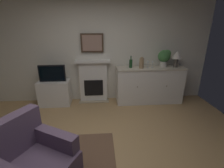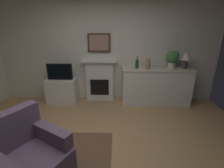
# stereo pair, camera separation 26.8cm
# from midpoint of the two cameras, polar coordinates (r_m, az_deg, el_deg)

# --- Properties ---
(ground_plane) EXTENTS (5.64, 4.44, 0.10)m
(ground_plane) POSITION_cam_midpoint_polar(r_m,az_deg,el_deg) (2.79, -1.97, -24.97)
(ground_plane) COLOR tan
(ground_plane) RESTS_ON ground
(wall_rear) EXTENTS (5.64, 0.06, 2.71)m
(wall_rear) POSITION_cam_midpoint_polar(r_m,az_deg,el_deg) (4.20, -0.22, 12.27)
(wall_rear) COLOR silver
(wall_rear) RESTS_ON ground_plane
(fireplace_unit) EXTENTS (0.87, 0.30, 1.10)m
(fireplace_unit) POSITION_cam_midpoint_polar(r_m,az_deg,el_deg) (4.27, -2.52, 1.21)
(fireplace_unit) COLOR white
(fireplace_unit) RESTS_ON ground_plane
(framed_picture) EXTENTS (0.55, 0.04, 0.45)m
(framed_picture) POSITION_cam_midpoint_polar(r_m,az_deg,el_deg) (4.11, -2.69, 14.25)
(framed_picture) COLOR #473323
(sideboard_cabinet) EXTENTS (1.70, 0.49, 0.93)m
(sideboard_cabinet) POSITION_cam_midpoint_polar(r_m,az_deg,el_deg) (4.26, 16.91, -0.86)
(sideboard_cabinet) COLOR white
(sideboard_cabinet) RESTS_ON ground_plane
(table_lamp) EXTENTS (0.26, 0.26, 0.40)m
(table_lamp) POSITION_cam_midpoint_polar(r_m,az_deg,el_deg) (4.29, 26.21, 8.41)
(table_lamp) COLOR #4C4742
(table_lamp) RESTS_ON sideboard_cabinet
(wine_bottle) EXTENTS (0.08, 0.08, 0.29)m
(wine_bottle) POSITION_cam_midpoint_polar(r_m,az_deg,el_deg) (4.02, 10.69, 6.94)
(wine_bottle) COLOR #193F1E
(wine_bottle) RESTS_ON sideboard_cabinet
(wine_glass_left) EXTENTS (0.07, 0.07, 0.16)m
(wine_glass_left) POSITION_cam_midpoint_polar(r_m,az_deg,el_deg) (4.05, 16.71, 6.74)
(wine_glass_left) COLOR silver
(wine_glass_left) RESTS_ON sideboard_cabinet
(wine_glass_center) EXTENTS (0.07, 0.07, 0.16)m
(wine_glass_center) POSITION_cam_midpoint_polar(r_m,az_deg,el_deg) (4.08, 18.20, 6.69)
(wine_glass_center) COLOR silver
(wine_glass_center) RESTS_ON sideboard_cabinet
(vase_decorative) EXTENTS (0.11, 0.11, 0.28)m
(vase_decorative) POSITION_cam_midpoint_polar(r_m,az_deg,el_deg) (3.99, 14.45, 7.03)
(vase_decorative) COLOR #9E7F5B
(vase_decorative) RESTS_ON sideboard_cabinet
(tv_cabinet) EXTENTS (0.75, 0.42, 0.63)m
(tv_cabinet) POSITION_cam_midpoint_polar(r_m,az_deg,el_deg) (4.38, -15.47, -2.28)
(tv_cabinet) COLOR white
(tv_cabinet) RESTS_ON ground_plane
(tv_set) EXTENTS (0.62, 0.07, 0.40)m
(tv_set) POSITION_cam_midpoint_polar(r_m,az_deg,el_deg) (4.20, -16.20, 4.13)
(tv_set) COLOR black
(tv_set) RESTS_ON tv_cabinet
(potted_plant_small) EXTENTS (0.30, 0.30, 0.43)m
(potted_plant_small) POSITION_cam_midpoint_polar(r_m,az_deg,el_deg) (4.22, 22.29, 8.50)
(potted_plant_small) COLOR beige
(potted_plant_small) RESTS_ON sideboard_cabinet
(armchair) EXTENTS (1.08, 1.06, 0.92)m
(armchair) POSITION_cam_midpoint_polar(r_m,az_deg,el_deg) (2.40, -24.76, -22.05)
(armchair) COLOR #604C66
(armchair) RESTS_ON ground_plane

